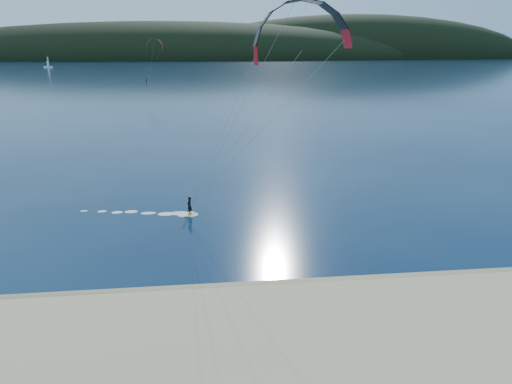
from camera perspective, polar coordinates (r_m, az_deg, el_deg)
ground at (r=26.10m, az=-3.76°, el=-17.48°), size 1800.00×1800.00×0.00m
wet_sand at (r=29.88m, az=-4.19°, el=-12.47°), size 220.00×2.50×0.10m
headland at (r=766.83m, az=-6.51°, el=16.21°), size 1200.00×310.00×140.00m
kitesurfer_near at (r=38.14m, az=4.96°, el=16.44°), size 24.32×6.48×17.77m
kitesurfer_far at (r=218.45m, az=-12.58°, el=17.15°), size 9.33×5.09×17.85m
sailboat at (r=436.00m, az=-24.53°, el=14.06°), size 7.15×4.55×10.07m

